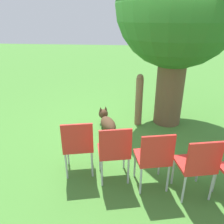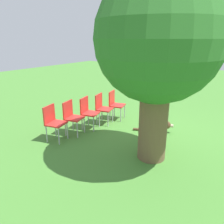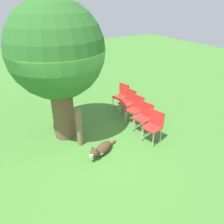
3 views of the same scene
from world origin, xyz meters
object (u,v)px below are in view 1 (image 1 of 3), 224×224
fence_post (139,100)px  red_chair_2 (154,156)px  oak_tree (179,8)px  red_chair_1 (114,150)px  red_chair_3 (198,163)px  dog (107,122)px  red_chair_0 (78,144)px

fence_post → red_chair_2: (2.03, 0.19, -0.05)m
fence_post → oak_tree: bearing=104.9°
fence_post → red_chair_1: fence_post is taller
fence_post → red_chair_3: (2.13, 0.73, -0.05)m
dog → fence_post: (-0.30, 0.67, 0.44)m
dog → red_chair_0: bearing=147.0°
fence_post → red_chair_3: 2.25m
oak_tree → fence_post: oak_tree is taller
red_chair_1 → red_chair_0: bearing=66.4°
dog → red_chair_2: size_ratio=1.13×
dog → red_chair_3: 2.34m
red_chair_3 → fence_post: bearing=5.8°
red_chair_1 → red_chair_3: (0.20, 1.09, 0.00)m
oak_tree → red_chair_2: oak_tree is taller
dog → red_chair_2: bearing=-178.0°
red_chair_0 → red_chair_1: (0.10, 0.54, 0.00)m
red_chair_2 → dog: bearing=13.2°
fence_post → red_chair_3: bearing=19.0°
oak_tree → fence_post: 1.95m
oak_tree → fence_post: bearing=-75.1°
oak_tree → dog: bearing=-70.3°
fence_post → red_chair_0: size_ratio=1.27×
oak_tree → red_chair_2: size_ratio=4.05×
dog → red_chair_2: (1.73, 0.86, 0.39)m
red_chair_0 → red_chair_3: same height
fence_post → red_chair_1: size_ratio=1.27×
oak_tree → red_chair_1: oak_tree is taller
red_chair_0 → red_chair_2: same height
red_chair_2 → red_chair_0: bearing=66.4°
red_chair_2 → red_chair_3: size_ratio=1.00×
red_chair_0 → red_chair_3: bearing=-113.6°
oak_tree → red_chair_0: 3.16m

